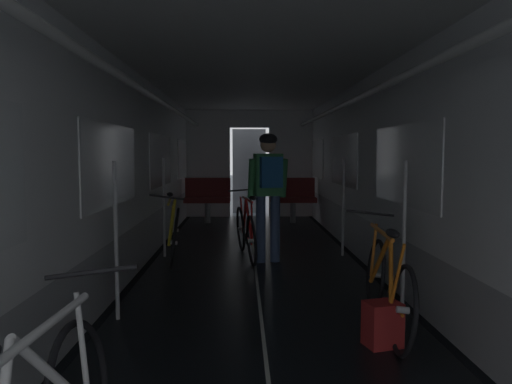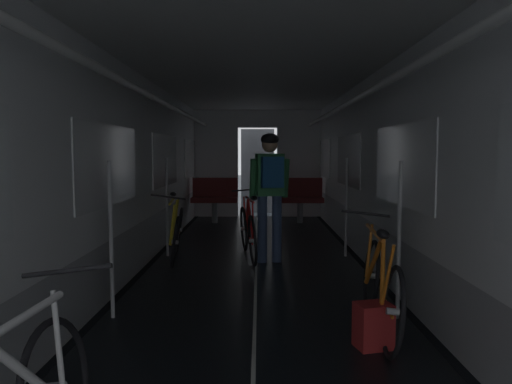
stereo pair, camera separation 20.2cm
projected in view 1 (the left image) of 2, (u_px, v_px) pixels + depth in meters
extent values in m
cube|color=black|center=(132.00, 284.00, 5.43)|extent=(0.08, 11.50, 0.01)
cube|color=black|center=(381.00, 282.00, 5.51)|extent=(0.08, 11.50, 0.01)
cube|color=beige|center=(257.00, 283.00, 5.47)|extent=(0.03, 11.27, 0.00)
cube|color=#9EA0A5|center=(122.00, 258.00, 5.40)|extent=(0.12, 11.50, 0.60)
cube|color=white|center=(120.00, 148.00, 5.30)|extent=(0.12, 11.50, 1.85)
cube|color=white|center=(112.00, 165.00, 4.74)|extent=(0.02, 1.90, 0.80)
cube|color=white|center=(161.00, 161.00, 7.61)|extent=(0.02, 1.90, 0.80)
cube|color=white|center=(183.00, 159.00, 10.47)|extent=(0.02, 1.90, 0.80)
cube|color=yellow|center=(123.00, 164.00, 5.21)|extent=(0.01, 0.20, 0.28)
cylinder|color=white|center=(150.00, 95.00, 5.26)|extent=(0.07, 11.04, 0.07)
cylinder|color=#B7BABF|center=(116.00, 241.00, 4.23)|extent=(0.04, 0.04, 1.40)
cylinder|color=#B7BABF|center=(164.00, 208.00, 6.82)|extent=(0.04, 0.04, 1.40)
cube|color=#9EA0A5|center=(390.00, 256.00, 5.48)|extent=(0.12, 11.50, 0.60)
cube|color=white|center=(393.00, 148.00, 5.39)|extent=(0.12, 11.50, 1.85)
cube|color=white|center=(404.00, 165.00, 4.83)|extent=(0.02, 1.90, 0.80)
cube|color=white|center=(344.00, 160.00, 7.69)|extent=(0.02, 1.90, 0.80)
cube|color=white|center=(316.00, 158.00, 10.55)|extent=(0.02, 1.90, 0.80)
cube|color=yellow|center=(384.00, 163.00, 5.50)|extent=(0.01, 0.20, 0.28)
cylinder|color=white|center=(363.00, 96.00, 5.33)|extent=(0.07, 11.04, 0.07)
cylinder|color=#B7BABF|center=(404.00, 240.00, 4.30)|extent=(0.04, 0.04, 1.40)
cylinder|color=#B7BABF|center=(343.00, 207.00, 6.89)|extent=(0.04, 0.04, 1.40)
cube|color=white|center=(208.00, 164.00, 11.13)|extent=(1.00, 0.12, 2.45)
cube|color=white|center=(291.00, 164.00, 11.18)|extent=(1.00, 0.12, 2.45)
cube|color=white|center=(249.00, 119.00, 11.07)|extent=(0.90, 0.12, 0.40)
cube|color=#4C4F54|center=(249.00, 171.00, 11.87)|extent=(0.81, 0.04, 2.05)
cube|color=silver|center=(257.00, 57.00, 5.26)|extent=(3.14, 11.62, 0.12)
cylinder|color=gray|center=(207.00, 213.00, 10.16)|extent=(0.12, 0.12, 0.44)
cube|color=maroon|center=(207.00, 200.00, 10.13)|extent=(0.96, 0.44, 0.10)
cube|color=maroon|center=(208.00, 187.00, 10.30)|extent=(0.96, 0.08, 0.40)
torus|color=gray|center=(188.00, 178.00, 10.31)|extent=(0.14, 0.14, 0.02)
cylinder|color=gray|center=(293.00, 212.00, 10.21)|extent=(0.12, 0.12, 0.44)
cube|color=maroon|center=(293.00, 200.00, 10.18)|extent=(0.96, 0.44, 0.10)
cube|color=maroon|center=(292.00, 187.00, 10.35)|extent=(0.96, 0.08, 0.40)
torus|color=gray|center=(272.00, 178.00, 10.36)|extent=(0.14, 0.14, 0.02)
cylinder|color=silver|center=(55.00, 377.00, 1.98)|extent=(0.14, 0.54, 0.56)
cylinder|color=silver|center=(43.00, 329.00, 1.81)|extent=(0.09, 0.82, 0.04)
cylinder|color=silver|center=(82.00, 344.00, 2.27)|extent=(0.09, 0.09, 0.49)
cylinder|color=black|center=(91.00, 272.00, 2.26)|extent=(0.44, 0.05, 0.08)
torus|color=black|center=(403.00, 310.00, 3.50)|extent=(0.16, 0.68, 0.67)
cylinder|color=#B2B2B7|center=(403.00, 310.00, 3.50)|extent=(0.10, 0.06, 0.06)
torus|color=black|center=(375.00, 275.00, 4.52)|extent=(0.16, 0.68, 0.67)
cylinder|color=#B2B2B7|center=(375.00, 275.00, 4.52)|extent=(0.10, 0.06, 0.06)
cylinder|color=orange|center=(380.00, 259.00, 4.19)|extent=(0.06, 0.54, 0.56)
cylinder|color=orange|center=(391.00, 270.00, 3.78)|extent=(0.12, 0.34, 0.55)
cylinder|color=orange|center=(381.00, 232.00, 4.01)|extent=(0.10, 0.82, 0.04)
cylinder|color=orange|center=(398.00, 275.00, 3.55)|extent=(0.07, 0.17, 0.49)
cylinder|color=orange|center=(396.00, 303.00, 3.73)|extent=(0.07, 0.45, 0.07)
cylinder|color=orange|center=(374.00, 250.00, 4.47)|extent=(0.09, 0.09, 0.49)
cylinder|color=black|center=(389.00, 298.00, 3.95)|extent=(0.04, 0.17, 0.17)
ellipsoid|color=black|center=(393.00, 233.00, 3.58)|extent=(0.11, 0.25, 0.07)
cylinder|color=black|center=(370.00, 213.00, 4.46)|extent=(0.44, 0.06, 0.07)
torus|color=black|center=(176.00, 230.00, 7.15)|extent=(0.20, 0.68, 0.67)
cylinder|color=#B2B2B7|center=(176.00, 230.00, 7.15)|extent=(0.10, 0.06, 0.06)
torus|color=black|center=(174.00, 243.00, 6.14)|extent=(0.20, 0.68, 0.67)
cylinder|color=#B2B2B7|center=(174.00, 243.00, 6.14)|extent=(0.10, 0.06, 0.06)
cylinder|color=yellow|center=(172.00, 222.00, 6.43)|extent=(0.06, 0.55, 0.56)
cylinder|color=yellow|center=(173.00, 218.00, 6.84)|extent=(0.14, 0.34, 0.55)
cylinder|color=yellow|center=(169.00, 201.00, 6.56)|extent=(0.13, 0.82, 0.04)
cylinder|color=yellow|center=(173.00, 215.00, 7.06)|extent=(0.08, 0.17, 0.49)
cylinder|color=yellow|center=(176.00, 234.00, 6.93)|extent=(0.08, 0.45, 0.07)
cylinder|color=yellow|center=(171.00, 224.00, 6.15)|extent=(0.10, 0.08, 0.49)
cylinder|color=black|center=(175.00, 238.00, 6.71)|extent=(0.05, 0.17, 0.17)
ellipsoid|color=black|center=(170.00, 194.00, 6.98)|extent=(0.12, 0.25, 0.07)
cylinder|color=black|center=(167.00, 197.00, 6.10)|extent=(0.44, 0.07, 0.08)
cylinder|color=#384C75|center=(261.00, 229.00, 6.49)|extent=(0.13, 0.13, 0.90)
cylinder|color=#384C75|center=(275.00, 229.00, 6.53)|extent=(0.13, 0.13, 0.90)
cube|color=#337F47|center=(268.00, 175.00, 6.45)|extent=(0.39, 0.28, 0.56)
cylinder|color=#337F47|center=(252.00, 179.00, 6.43)|extent=(0.12, 0.21, 0.53)
cylinder|color=#337F47|center=(284.00, 178.00, 6.52)|extent=(0.12, 0.21, 0.53)
sphere|color=tan|center=(268.00, 145.00, 6.42)|extent=(0.21, 0.21, 0.21)
ellipsoid|color=black|center=(268.00, 139.00, 6.41)|extent=(0.29, 0.32, 0.16)
cube|color=#1E5693|center=(271.00, 172.00, 6.28)|extent=(0.30, 0.21, 0.40)
torus|color=black|center=(252.00, 241.00, 6.26)|extent=(0.17, 0.67, 0.67)
cylinder|color=#B2B2B7|center=(252.00, 241.00, 6.26)|extent=(0.10, 0.06, 0.06)
torus|color=black|center=(241.00, 229.00, 7.26)|extent=(0.17, 0.67, 0.67)
cylinder|color=#B2B2B7|center=(241.00, 229.00, 7.26)|extent=(0.10, 0.06, 0.06)
cylinder|color=red|center=(245.00, 217.00, 6.94)|extent=(0.08, 0.54, 0.56)
cylinder|color=red|center=(249.00, 221.00, 6.54)|extent=(0.12, 0.34, 0.55)
cylinder|color=red|center=(247.00, 200.00, 6.77)|extent=(0.15, 0.82, 0.04)
cylinder|color=red|center=(252.00, 221.00, 6.31)|extent=(0.04, 0.17, 0.49)
cylinder|color=red|center=(249.00, 239.00, 6.48)|extent=(0.09, 0.45, 0.07)
cylinder|color=red|center=(242.00, 213.00, 7.22)|extent=(0.07, 0.09, 0.49)
cylinder|color=black|center=(246.00, 238.00, 6.71)|extent=(0.05, 0.17, 0.17)
ellipsoid|color=black|center=(253.00, 198.00, 6.34)|extent=(0.13, 0.25, 0.07)
cylinder|color=black|center=(243.00, 190.00, 7.21)|extent=(0.44, 0.09, 0.05)
cube|color=maroon|center=(383.00, 324.00, 3.68)|extent=(0.30, 0.26, 0.34)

